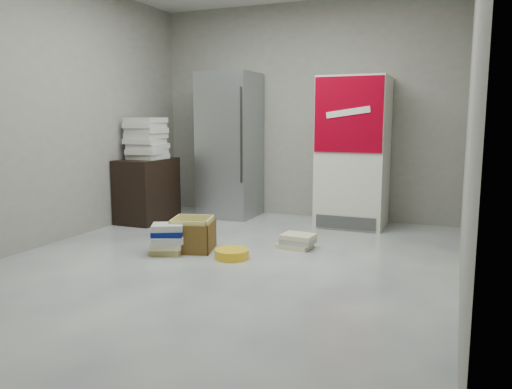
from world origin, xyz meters
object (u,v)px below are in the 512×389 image
Objects in this scene: steel_fridge at (230,146)px; coke_cooler at (353,152)px; phonebook_stack_main at (167,239)px; cardboard_box at (192,237)px; wood_shelf at (147,190)px.

steel_fridge reaches higher than coke_cooler.
phonebook_stack_main is at bearing -82.37° from steel_fridge.
phonebook_stack_main is at bearing -136.75° from cardboard_box.
coke_cooler is 2.63m from wood_shelf.
cardboard_box is (0.14, 0.23, -0.01)m from phonebook_stack_main.
phonebook_stack_main is (-1.38, -2.01, -0.75)m from coke_cooler.
wood_shelf reaches higher than cardboard_box.
cardboard_box is (-1.24, -1.77, -0.77)m from coke_cooler.
coke_cooler is at bearing 16.28° from wood_shelf.
steel_fridge is 2.00m from cardboard_box.
wood_shelf is (-2.48, -0.72, -0.50)m from coke_cooler.
steel_fridge is 2.37× the size of wood_shelf.
phonebook_stack_main is (1.10, -1.28, -0.25)m from wood_shelf.
steel_fridge is 1.23m from wood_shelf.
coke_cooler is 2.55m from phonebook_stack_main.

